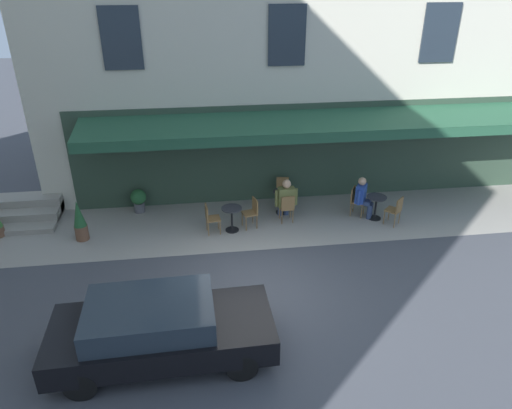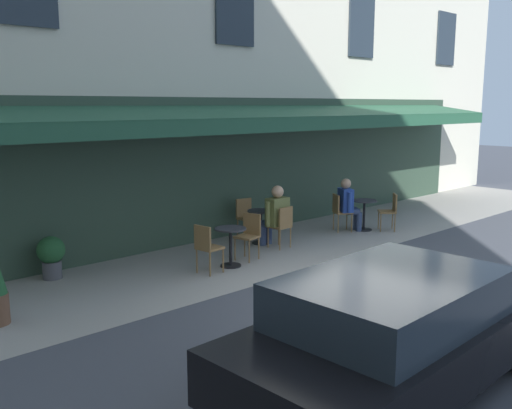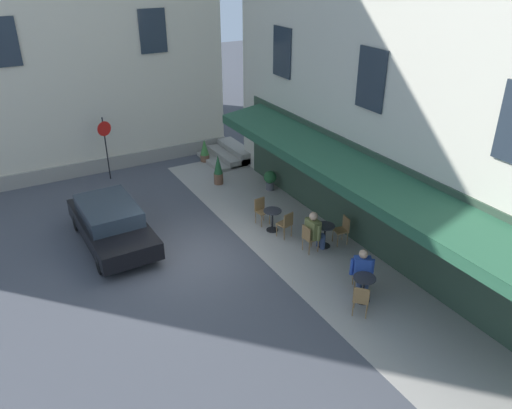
# 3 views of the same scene
# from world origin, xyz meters

# --- Properties ---
(ground_plane) EXTENTS (70.00, 70.00, 0.00)m
(ground_plane) POSITION_xyz_m (0.00, 0.00, 0.00)
(ground_plane) COLOR #42444C
(sidewalk_cafe_terrace) EXTENTS (20.50, 3.20, 0.01)m
(sidewalk_cafe_terrace) POSITION_xyz_m (-3.25, -3.40, 0.00)
(sidewalk_cafe_terrace) COLOR gray
(sidewalk_cafe_terrace) RESTS_ON ground_plane
(back_alley_steps) EXTENTS (2.40, 1.75, 0.60)m
(back_alley_steps) POSITION_xyz_m (6.60, -4.59, 0.24)
(back_alley_steps) COLOR gray
(back_alley_steps) RESTS_ON ground_plane
(cafe_table_near_entrance) EXTENTS (0.60, 0.60, 0.75)m
(cafe_table_near_entrance) POSITION_xyz_m (0.21, -2.98, 0.49)
(cafe_table_near_entrance) COLOR black
(cafe_table_near_entrance) RESTS_ON ground_plane
(cafe_chair_wicker_facing_street) EXTENTS (0.44, 0.44, 0.91)m
(cafe_chair_wicker_facing_street) POSITION_xyz_m (0.84, -2.91, 0.55)
(cafe_chair_wicker_facing_street) COLOR olive
(cafe_chair_wicker_facing_street) RESTS_ON ground_plane
(cafe_chair_wicker_kerbside) EXTENTS (0.48, 0.48, 0.91)m
(cafe_chair_wicker_kerbside) POSITION_xyz_m (-0.41, -3.13, 0.55)
(cafe_chair_wicker_kerbside) COLOR olive
(cafe_chair_wicker_kerbside) RESTS_ON ground_plane
(cafe_table_mid_terrace) EXTENTS (0.60, 0.60, 0.75)m
(cafe_table_mid_terrace) POSITION_xyz_m (-4.22, -3.14, 0.49)
(cafe_table_mid_terrace) COLOR black
(cafe_table_mid_terrace) RESTS_ON ground_plane
(cafe_chair_wicker_near_door) EXTENTS (0.57, 0.57, 0.91)m
(cafe_chair_wicker_near_door) POSITION_xyz_m (-4.66, -2.68, 0.55)
(cafe_chair_wicker_near_door) COLOR olive
(cafe_chair_wicker_near_door) RESTS_ON ground_plane
(cafe_chair_wicker_back_row) EXTENTS (0.55, 0.55, 0.91)m
(cafe_chair_wicker_back_row) POSITION_xyz_m (-3.69, -3.47, 0.55)
(cafe_chair_wicker_back_row) COLOR olive
(cafe_chair_wicker_back_row) RESTS_ON ground_plane
(cafe_table_streetside) EXTENTS (0.60, 0.60, 0.75)m
(cafe_table_streetside) POSITION_xyz_m (-1.46, -3.89, 0.49)
(cafe_table_streetside) COLOR black
(cafe_table_streetside) RESTS_ON ground_plane
(cafe_chair_wicker_corner_right) EXTENTS (0.42, 0.42, 0.91)m
(cafe_chair_wicker_corner_right) POSITION_xyz_m (-1.48, -3.26, 0.55)
(cafe_chair_wicker_corner_right) COLOR olive
(cafe_chair_wicker_corner_right) RESTS_ON ground_plane
(cafe_chair_wicker_by_window) EXTENTS (0.47, 0.47, 0.91)m
(cafe_chair_wicker_by_window) POSITION_xyz_m (-1.57, -4.52, 0.55)
(cafe_chair_wicker_by_window) COLOR olive
(cafe_chair_wicker_by_window) RESTS_ON ground_plane
(seated_patron_in_blue) EXTENTS (0.63, 0.61, 1.29)m
(seated_patron_in_blue) POSITION_xyz_m (-3.87, -3.36, 0.69)
(seated_patron_in_blue) COLOR navy
(seated_patron_in_blue) RESTS_ON ground_plane
(seated_companion_in_olive) EXTENTS (0.70, 0.58, 1.35)m
(seated_companion_in_olive) POSITION_xyz_m (-1.48, -3.48, 0.72)
(seated_companion_in_olive) COLOR navy
(seated_companion_in_olive) RESTS_ON ground_plane
(no_parking_sign) EXTENTS (0.18, 0.57, 2.60)m
(no_parking_sign) POSITION_xyz_m (7.06, 0.62, 1.79)
(no_parking_sign) COLOR black
(no_parking_sign) RESTS_ON ground_plane
(potted_plant_entrance_right) EXTENTS (0.49, 0.49, 0.77)m
(potted_plant_entrance_right) POSITION_xyz_m (3.02, -4.55, 0.44)
(potted_plant_entrance_right) COLOR #4C4C51
(potted_plant_entrance_right) RESTS_ON ground_plane
(potted_plant_entrance_left) EXTENTS (0.40, 0.40, 1.01)m
(potted_plant_entrance_left) POSITION_xyz_m (6.96, -3.54, 0.49)
(potted_plant_entrance_left) COLOR brown
(potted_plant_entrance_left) RESTS_ON ground_plane
(potted_plant_mid_terrace) EXTENTS (0.37, 0.37, 1.22)m
(potted_plant_mid_terrace) POSITION_xyz_m (4.49, -3.04, 0.59)
(potted_plant_mid_terrace) COLOR brown
(potted_plant_mid_terrace) RESTS_ON ground_plane
(parked_car_black) EXTENTS (4.34, 1.90, 1.33)m
(parked_car_black) POSITION_xyz_m (2.03, 1.86, 0.71)
(parked_car_black) COLOR black
(parked_car_black) RESTS_ON ground_plane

